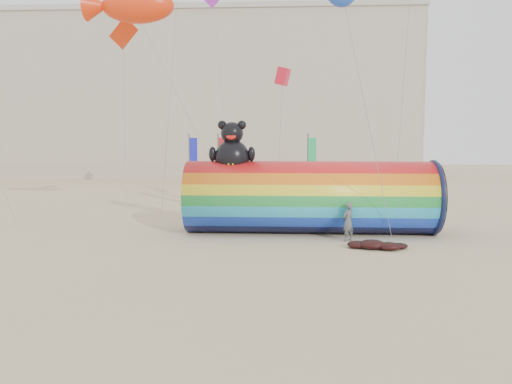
{
  "coord_description": "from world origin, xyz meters",
  "views": [
    {
      "loc": [
        1.67,
        -20.59,
        4.67
      ],
      "look_at": [
        0.5,
        1.5,
        2.4
      ],
      "focal_mm": 35.0,
      "sensor_mm": 36.0,
      "label": 1
    }
  ],
  "objects_px": {
    "fabric_bundle": "(376,245)",
    "windsock_assembly": "(310,195)",
    "hotel_building": "(180,98)",
    "kite_handler": "(348,222)"
  },
  "relations": [
    {
      "from": "windsock_assembly",
      "to": "kite_handler",
      "type": "bearing_deg",
      "value": -51.35
    },
    {
      "from": "kite_handler",
      "to": "fabric_bundle",
      "type": "xyz_separation_m",
      "value": [
        1.03,
        -1.63,
        -0.74
      ]
    },
    {
      "from": "hotel_building",
      "to": "windsock_assembly",
      "type": "distance_m",
      "value": 44.73
    },
    {
      "from": "kite_handler",
      "to": "hotel_building",
      "type": "bearing_deg",
      "value": -111.79
    },
    {
      "from": "windsock_assembly",
      "to": "fabric_bundle",
      "type": "bearing_deg",
      "value": -53.99
    },
    {
      "from": "hotel_building",
      "to": "kite_handler",
      "type": "relative_size",
      "value": 32.95
    },
    {
      "from": "hotel_building",
      "to": "windsock_assembly",
      "type": "relative_size",
      "value": 4.81
    },
    {
      "from": "fabric_bundle",
      "to": "windsock_assembly",
      "type": "bearing_deg",
      "value": 126.01
    },
    {
      "from": "fabric_bundle",
      "to": "hotel_building",
      "type": "bearing_deg",
      "value": 111.55
    },
    {
      "from": "windsock_assembly",
      "to": "kite_handler",
      "type": "distance_m",
      "value": 2.88
    }
  ]
}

